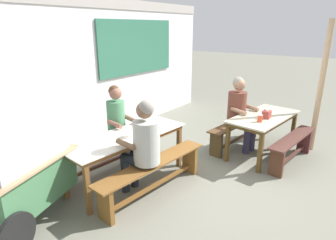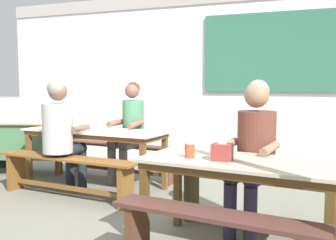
# 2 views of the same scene
# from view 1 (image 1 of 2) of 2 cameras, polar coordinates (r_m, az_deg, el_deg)

# --- Properties ---
(ground_plane) EXTENTS (40.00, 40.00, 0.00)m
(ground_plane) POSITION_cam_1_polar(r_m,az_deg,el_deg) (4.59, 8.65, -10.44)
(ground_plane) COLOR slate
(backdrop_wall) EXTENTS (7.12, 0.23, 2.71)m
(backdrop_wall) POSITION_cam_1_polar(r_m,az_deg,el_deg) (5.79, -14.47, 10.09)
(backdrop_wall) COLOR white
(backdrop_wall) RESTS_ON ground_plane
(dining_table_far) EXTENTS (1.93, 0.83, 0.72)m
(dining_table_far) POSITION_cam_1_polar(r_m,az_deg,el_deg) (4.12, -8.25, -3.91)
(dining_table_far) COLOR silver
(dining_table_far) RESTS_ON ground_plane
(dining_table_near) EXTENTS (1.58, 0.88, 0.72)m
(dining_table_near) POSITION_cam_1_polar(r_m,az_deg,el_deg) (5.21, 18.62, 0.02)
(dining_table_near) COLOR #BFB89D
(dining_table_near) RESTS_ON ground_plane
(bench_far_back) EXTENTS (1.86, 0.43, 0.47)m
(bench_far_back) POSITION_cam_1_polar(r_m,az_deg,el_deg) (4.64, -12.35, -6.06)
(bench_far_back) COLOR #583122
(bench_far_back) RESTS_ON ground_plane
(bench_far_front) EXTENTS (1.86, 0.47, 0.47)m
(bench_far_front) POSITION_cam_1_polar(r_m,az_deg,el_deg) (3.91, -2.88, -10.46)
(bench_far_front) COLOR brown
(bench_far_front) RESTS_ON ground_plane
(bench_near_back) EXTENTS (1.54, 0.45, 0.47)m
(bench_near_back) POSITION_cam_1_polar(r_m,az_deg,el_deg) (5.54, 13.32, -2.14)
(bench_near_back) COLOR #4F341E
(bench_near_back) RESTS_ON ground_plane
(bench_near_front) EXTENTS (1.46, 0.42, 0.47)m
(bench_near_front) POSITION_cam_1_polar(r_m,az_deg,el_deg) (5.15, 23.59, -4.74)
(bench_near_front) COLOR #4D2C25
(bench_near_front) RESTS_ON ground_plane
(food_cart) EXTENTS (1.63, 1.09, 1.11)m
(food_cart) POSITION_cam_1_polar(r_m,az_deg,el_deg) (3.64, -27.29, -9.15)
(food_cart) COLOR #45794E
(food_cart) RESTS_ON ground_plane
(person_center_facing) EXTENTS (0.43, 0.57, 1.33)m
(person_center_facing) POSITION_cam_1_polar(r_m,az_deg,el_deg) (4.55, -9.67, -0.59)
(person_center_facing) COLOR #625E5B
(person_center_facing) RESTS_ON ground_plane
(person_right_near_table) EXTENTS (0.50, 0.56, 1.34)m
(person_right_near_table) POSITION_cam_1_polar(r_m,az_deg,el_deg) (5.35, 14.10, 2.28)
(person_right_near_table) COLOR #332F49
(person_right_near_table) RESTS_ON ground_plane
(person_left_back_turned) EXTENTS (0.46, 0.56, 1.35)m
(person_left_back_turned) POSITION_cam_1_polar(r_m,az_deg,el_deg) (3.67, -4.99, -4.55)
(person_left_back_turned) COLOR #1E232B
(person_left_back_turned) RESTS_ON ground_plane
(tissue_box) EXTENTS (0.15, 0.12, 0.15)m
(tissue_box) POSITION_cam_1_polar(r_m,az_deg,el_deg) (5.04, 19.11, 1.08)
(tissue_box) COLOR #983933
(tissue_box) RESTS_ON dining_table_near
(condiment_jar) EXTENTS (0.08, 0.08, 0.12)m
(condiment_jar) POSITION_cam_1_polar(r_m,az_deg,el_deg) (4.81, 17.91, 0.33)
(condiment_jar) COLOR #D4492B
(condiment_jar) RESTS_ON dining_table_near
(soup_bowl) EXTENTS (0.14, 0.14, 0.05)m
(soup_bowl) POSITION_cam_1_polar(r_m,az_deg,el_deg) (3.99, -8.28, -3.10)
(soup_bowl) COLOR silver
(soup_bowl) RESTS_ON dining_table_far
(wooden_support_post) EXTENTS (0.10, 0.10, 2.31)m
(wooden_support_post) POSITION_cam_1_polar(r_m,az_deg,el_deg) (5.69, 28.24, 5.62)
(wooden_support_post) COLOR tan
(wooden_support_post) RESTS_ON ground_plane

